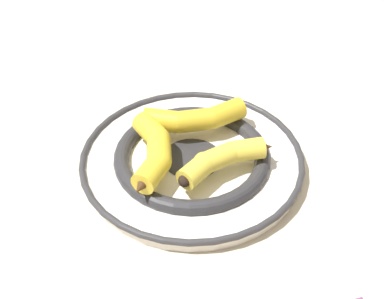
{
  "coord_description": "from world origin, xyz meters",
  "views": [
    {
      "loc": [
        0.63,
        0.12,
        0.62
      ],
      "look_at": [
        -0.02,
        -0.03,
        0.04
      ],
      "focal_mm": 50.0,
      "sensor_mm": 36.0,
      "label": 1
    }
  ],
  "objects_px": {
    "banana_a": "(154,152)",
    "banana_c": "(223,159)",
    "banana_b": "(192,118)",
    "decorative_bowl": "(192,159)"
  },
  "relations": [
    {
      "from": "decorative_bowl",
      "to": "banana_a",
      "type": "bearing_deg",
      "value": -53.95
    },
    {
      "from": "banana_a",
      "to": "banana_c",
      "type": "distance_m",
      "value": 0.11
    },
    {
      "from": "banana_b",
      "to": "banana_c",
      "type": "xyz_separation_m",
      "value": [
        0.09,
        0.07,
        -0.0
      ]
    },
    {
      "from": "banana_a",
      "to": "banana_b",
      "type": "relative_size",
      "value": 0.97
    },
    {
      "from": "banana_a",
      "to": "banana_b",
      "type": "height_order",
      "value": "same"
    },
    {
      "from": "banana_a",
      "to": "banana_c",
      "type": "relative_size",
      "value": 1.28
    },
    {
      "from": "decorative_bowl",
      "to": "banana_a",
      "type": "relative_size",
      "value": 2.06
    },
    {
      "from": "decorative_bowl",
      "to": "banana_a",
      "type": "height_order",
      "value": "banana_a"
    },
    {
      "from": "banana_b",
      "to": "banana_c",
      "type": "bearing_deg",
      "value": -75.61
    },
    {
      "from": "banana_a",
      "to": "banana_b",
      "type": "bearing_deg",
      "value": -38.61
    }
  ]
}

